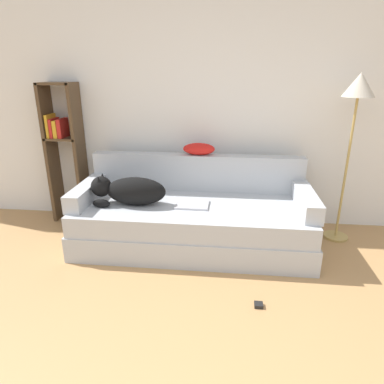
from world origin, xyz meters
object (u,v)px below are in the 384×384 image
Objects in this scene: laptop at (192,204)px; power_adapter at (259,305)px; couch at (193,224)px; floor_lamp at (357,101)px; bookshelf at (64,146)px; throw_pillow at (199,149)px; dog at (129,190)px.

power_adapter is (0.58, -0.84, -0.43)m from laptop.
couch is at bearing 86.79° from laptop.
floor_lamp reaches higher than laptop.
power_adapter is at bearing -33.98° from bookshelf.
couch is 0.77m from throw_pillow.
throw_pillow is at bearing 113.38° from power_adapter.
couch is at bearing -168.27° from floor_lamp.
dog reaches higher than couch.
laptop is 0.21× the size of bookshelf.
couch is at bearing -92.20° from throw_pillow.
laptop is 0.19× the size of floor_lamp.
couch is 0.23m from laptop.
couch is 7.14× the size of laptop.
dog is 0.47× the size of bookshelf.
throw_pillow is 1.51m from floor_lamp.
throw_pillow is 0.21× the size of bookshelf.
bookshelf is at bearing 160.64° from laptop.
floor_lamp reaches higher than power_adapter.
throw_pillow is at bearing 39.16° from dog.
couch is 3.13× the size of dog.
throw_pillow reaches higher than couch.
laptop is at bearing -94.03° from couch.
throw_pillow is at bearing 87.80° from couch.
floor_lamp is (2.90, -0.19, 0.51)m from bookshelf.
laptop is 0.96× the size of throw_pillow.
dog is 2.18× the size of throw_pillow.
throw_pillow is 1.47m from bookshelf.
laptop is at bearing -166.44° from floor_lamp.
dog is at bearing -172.06° from couch.
dog is at bearing -169.36° from floor_lamp.
laptop is 1.10m from power_adapter.
laptop is 0.62m from throw_pillow.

